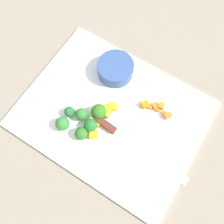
# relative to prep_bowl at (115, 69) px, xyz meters

# --- Properties ---
(ground_plane) EXTENTS (4.00, 4.00, 0.00)m
(ground_plane) POSITION_rel_prep_bowl_xyz_m (-0.06, 0.11, -0.03)
(ground_plane) COLOR gray
(cutting_board) EXTENTS (0.49, 0.39, 0.01)m
(cutting_board) POSITION_rel_prep_bowl_xyz_m (-0.06, 0.11, -0.03)
(cutting_board) COLOR white
(cutting_board) RESTS_ON ground_plane
(prep_bowl) EXTENTS (0.10, 0.10, 0.04)m
(prep_bowl) POSITION_rel_prep_bowl_xyz_m (0.00, 0.00, 0.00)
(prep_bowl) COLOR #34518B
(prep_bowl) RESTS_ON cutting_board
(chef_knife) EXTENTS (0.30, 0.04, 0.02)m
(chef_knife) POSITION_rel_prep_bowl_xyz_m (-0.11, 0.16, -0.01)
(chef_knife) COLOR silver
(chef_knife) RESTS_ON cutting_board
(carrot_dice_0) EXTENTS (0.02, 0.02, 0.02)m
(carrot_dice_0) POSITION_rel_prep_bowl_xyz_m (-0.20, 0.04, -0.01)
(carrot_dice_0) COLOR orange
(carrot_dice_0) RESTS_ON cutting_board
(carrot_dice_1) EXTENTS (0.02, 0.02, 0.01)m
(carrot_dice_1) POSITION_rel_prep_bowl_xyz_m (-0.15, 0.03, -0.02)
(carrot_dice_1) COLOR orange
(carrot_dice_1) RESTS_ON cutting_board
(carrot_dice_2) EXTENTS (0.01, 0.01, 0.01)m
(carrot_dice_2) POSITION_rel_prep_bowl_xyz_m (-0.18, 0.04, -0.02)
(carrot_dice_2) COLOR orange
(carrot_dice_2) RESTS_ON cutting_board
(carrot_dice_3) EXTENTS (0.02, 0.02, 0.02)m
(carrot_dice_3) POSITION_rel_prep_bowl_xyz_m (-0.17, 0.03, -0.01)
(carrot_dice_3) COLOR orange
(carrot_dice_3) RESTS_ON cutting_board
(carrot_dice_4) EXTENTS (0.01, 0.01, 0.01)m
(carrot_dice_4) POSITION_rel_prep_bowl_xyz_m (-0.14, 0.04, -0.02)
(carrot_dice_4) COLOR orange
(carrot_dice_4) RESTS_ON cutting_board
(carrot_dice_5) EXTENTS (0.01, 0.01, 0.01)m
(carrot_dice_5) POSITION_rel_prep_bowl_xyz_m (-0.16, 0.04, -0.02)
(carrot_dice_5) COLOR orange
(carrot_dice_5) RESTS_ON cutting_board
(carrot_dice_6) EXTENTS (0.02, 0.02, 0.02)m
(carrot_dice_6) POSITION_rel_prep_bowl_xyz_m (-0.13, 0.05, -0.01)
(carrot_dice_6) COLOR orange
(carrot_dice_6) RESTS_ON cutting_board
(pepper_dice_0) EXTENTS (0.02, 0.02, 0.02)m
(pepper_dice_0) POSITION_rel_prep_bowl_xyz_m (-0.06, 0.10, -0.01)
(pepper_dice_0) COLOR yellow
(pepper_dice_0) RESTS_ON cutting_board
(pepper_dice_1) EXTENTS (0.02, 0.02, 0.02)m
(pepper_dice_1) POSITION_rel_prep_bowl_xyz_m (-0.03, 0.15, -0.01)
(pepper_dice_1) COLOR yellow
(pepper_dice_1) RESTS_ON cutting_board
(pepper_dice_2) EXTENTS (0.03, 0.03, 0.02)m
(pepper_dice_2) POSITION_rel_prep_bowl_xyz_m (-0.03, 0.13, -0.01)
(pepper_dice_2) COLOR yellow
(pepper_dice_2) RESTS_ON cutting_board
(pepper_dice_3) EXTENTS (0.02, 0.02, 0.02)m
(pepper_dice_3) POSITION_rel_prep_bowl_xyz_m (-0.05, 0.12, -0.01)
(pepper_dice_3) COLOR yellow
(pepper_dice_3) RESTS_ON cutting_board
(pepper_dice_4) EXTENTS (0.02, 0.02, 0.02)m
(pepper_dice_4) POSITION_rel_prep_bowl_xyz_m (-0.04, 0.16, -0.01)
(pepper_dice_4) COLOR yellow
(pepper_dice_4) RESTS_ON cutting_board
(pepper_dice_5) EXTENTS (0.03, 0.03, 0.02)m
(pepper_dice_5) POSITION_rel_prep_bowl_xyz_m (-0.05, 0.19, -0.01)
(pepper_dice_5) COLOR yellow
(pepper_dice_5) RESTS_ON cutting_board
(pepper_dice_6) EXTENTS (0.03, 0.03, 0.02)m
(pepper_dice_6) POSITION_rel_prep_bowl_xyz_m (-0.05, 0.10, -0.01)
(pepper_dice_6) COLOR yellow
(pepper_dice_6) RESTS_ON cutting_board
(pepper_dice_7) EXTENTS (0.02, 0.02, 0.01)m
(pepper_dice_7) POSITION_rel_prep_bowl_xyz_m (-0.04, 0.11, -0.01)
(pepper_dice_7) COLOR yellow
(pepper_dice_7) RESTS_ON cutting_board
(pepper_dice_8) EXTENTS (0.03, 0.03, 0.02)m
(pepper_dice_8) POSITION_rel_prep_bowl_xyz_m (-0.03, 0.17, -0.01)
(pepper_dice_8) COLOR yellow
(pepper_dice_8) RESTS_ON cutting_board
(broccoli_floret_0) EXTENTS (0.03, 0.03, 0.03)m
(broccoli_floret_0) POSITION_rel_prep_bowl_xyz_m (0.04, 0.18, -0.00)
(broccoli_floret_0) COLOR #82AC67
(broccoli_floret_0) RESTS_ON cutting_board
(broccoli_floret_1) EXTENTS (0.04, 0.04, 0.04)m
(broccoli_floret_1) POSITION_rel_prep_bowl_xyz_m (-0.03, 0.18, -0.00)
(broccoli_floret_1) COLOR #8DBE60
(broccoli_floret_1) RESTS_ON cutting_board
(broccoli_floret_2) EXTENTS (0.03, 0.03, 0.04)m
(broccoli_floret_2) POSITION_rel_prep_bowl_xyz_m (0.00, 0.17, -0.00)
(broccoli_floret_2) COLOR #80C25D
(broccoli_floret_2) RESTS_ON cutting_board
(broccoli_floret_3) EXTENTS (0.03, 0.03, 0.04)m
(broccoli_floret_3) POSITION_rel_prep_bowl_xyz_m (-0.02, 0.21, -0.00)
(broccoli_floret_3) COLOR #84B867
(broccoli_floret_3) RESTS_ON cutting_board
(broccoli_floret_4) EXTENTS (0.04, 0.04, 0.04)m
(broccoli_floret_4) POSITION_rel_prep_bowl_xyz_m (-0.03, 0.14, 0.00)
(broccoli_floret_4) COLOR #93B16B
(broccoli_floret_4) RESTS_ON cutting_board
(broccoli_floret_5) EXTENTS (0.04, 0.04, 0.04)m
(broccoli_floret_5) POSITION_rel_prep_bowl_xyz_m (0.03, 0.22, -0.00)
(broccoli_floret_5) COLOR #8CC162
(broccoli_floret_5) RESTS_ON cutting_board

